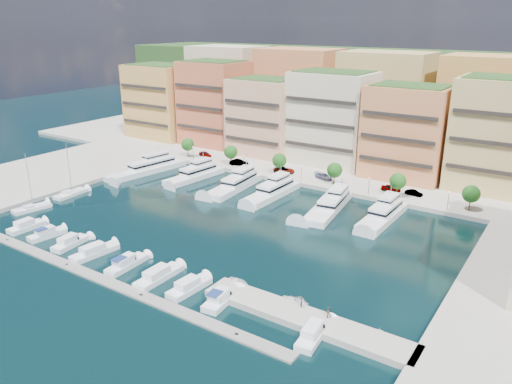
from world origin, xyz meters
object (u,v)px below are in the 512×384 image
Objects in this scene: cruiser_1 at (47,234)px; car_5 at (414,193)px; tree_1 at (231,152)px; cruiser_2 at (70,243)px; tree_4 at (398,181)px; lamppost_2 at (302,171)px; cruiser_0 at (26,227)px; cruiser_4 at (126,264)px; tree_5 at (471,194)px; cruiser_7 at (221,299)px; lamppost_3 at (369,183)px; tender_2 at (295,301)px; cruiser_3 at (94,252)px; yacht_5 at (384,214)px; yacht_0 at (149,168)px; cruiser_6 at (189,288)px; tender_0 at (238,282)px; person_0 at (301,303)px; car_1 at (239,163)px; cruiser_5 at (159,276)px; person_1 at (328,312)px; lamppost_0 at (193,151)px; sailboat_0 at (32,209)px; tree_0 at (188,145)px; car_3 at (324,176)px; car_4 at (391,188)px; yacht_4 at (330,205)px; tender_1 at (301,298)px; cruiser_9 at (313,334)px; lamppost_4 at (449,198)px; lamppost_1 at (243,160)px; car_0 at (205,154)px; sailboat_1 at (70,194)px; tender_3 at (380,331)px; yacht_3 at (273,191)px; yacht_2 at (236,184)px; car_2 at (284,170)px; yacht_1 at (196,175)px.

cruiser_1 is 1.83× the size of car_5.
tree_1 is 0.74× the size of cruiser_2.
tree_4 is 1.35× the size of lamppost_2.
cruiser_4 reaches higher than cruiser_0.
tree_5 is 0.75× the size of cruiser_7.
lamppost_3 is 50.77m from tender_2.
yacht_5 is at bearing 50.64° from cruiser_3.
yacht_0 is 66.58m from cruiser_6.
person_0 is (12.51, -1.81, 1.39)m from tender_0.
cruiser_2 is 29.25m from cruiser_6.
car_1 is (-3.41, 58.80, 1.31)m from cruiser_2.
person_1 is at bearing 7.91° from cruiser_5.
lamppost_0 is 1.04× the size of car_5.
sailboat_0 is at bearing 172.37° from cruiser_6.
car_5 is at bearing 63.56° from cruiser_4.
yacht_0 is (-0.45, -15.69, -3.53)m from tree_0.
tree_5 is at bearing 63.37° from cruiser_6.
tree_1 is 1.09× the size of car_3.
car_1 is at bearing 92.81° from car_4.
yacht_4 is at bearing -107.73° from person_1.
cruiser_7 is 5.50× the size of tender_1.
car_1 is (-47.41, 13.60, 0.65)m from yacht_5.
cruiser_9 is 4.14m from person_1.
lamppost_4 is 0.56× the size of cruiser_7.
cruiser_0 is at bearing -104.38° from lamppost_1.
person_0 is at bearing -117.16° from car_0.
sailboat_1 is 2.83× the size of car_4.
lamppost_3 is at bearing -81.20° from car_0.
tender_0 is 0.93× the size of car_5.
yacht_4 is 2.63× the size of cruiser_9.
sailboat_0 is 55.36m from car_1.
tender_3 is at bearing 9.29° from cruiser_5.
car_3 is (-13.30, 60.73, 1.18)m from cruiser_7.
cruiser_6 is 0.61× the size of sailboat_0.
cruiser_2 is (21.63, -58.08, -4.20)m from tree_0.
tree_1 is 67.88m from cruiser_6.
cruiser_4 is 30.81m from tender_1.
yacht_3 reaches higher than tender_2.
sailboat_1 is 81.68m from car_5.
car_0 is at bearing 160.95° from yacht_4.
sailboat_0 is (-28.85, -37.50, -0.89)m from yacht_2.
tree_4 is at bearing 0.00° from tree_0.
tree_4 is 17.88m from yacht_4.
cruiser_4 is 1.61× the size of car_3.
cruiser_2 is at bearing 179.99° from cruiser_6.
cruiser_7 is at bearing -108.66° from lamppost_4.
car_2 reaches higher than person_0.
sailboat_0 is at bearing 155.99° from cruiser_1.
tender_2 is at bearing -36.76° from yacht_1.
car_2 is (16.52, 1.70, -2.95)m from tree_1.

